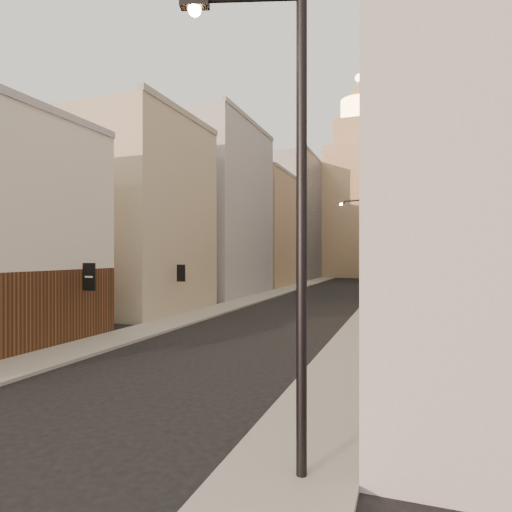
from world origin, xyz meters
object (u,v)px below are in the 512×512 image
Objects in this scene: streetlamp_far at (389,248)px; streetlamp_mid at (365,254)px; clock_tower at (359,197)px; traffic_light_right at (384,265)px; white_tower at (413,179)px; streetlamp_near at (289,204)px.

streetlamp_mid is at bearing -73.67° from streetlamp_far.
streetlamp_far is (8.11, -48.04, -12.04)m from clock_tower.
traffic_light_right is at bearing 102.53° from streetlamp_mid.
white_tower is 55.59m from streetlamp_mid.
white_tower reaches higher than streetlamp_mid.
streetlamp_mid is 1.70× the size of traffic_light_right.
white_tower is 36.56m from streetlamp_far.
streetlamp_mid is 16.68m from traffic_light_right.
clock_tower is 69.32m from streetlamp_mid.
clock_tower reaches higher than streetlamp_mid.
traffic_light_right is (0.47, 16.64, -1.09)m from streetlamp_mid.
streetlamp_near is 37.04m from traffic_light_right.
streetlamp_mid is (7.28, -67.74, -12.78)m from clock_tower.
streetlamp_mid is (-0.27, 20.34, -1.01)m from streetlamp_near.
clock_tower is 8.98× the size of traffic_light_right.
white_tower reaches higher than streetlamp_far.
traffic_light_right is (-3.25, -37.10, -14.84)m from white_tower.
clock_tower is 17.83m from white_tower.
streetlamp_near is 2.05× the size of traffic_light_right.
white_tower reaches higher than traffic_light_right.
streetlamp_far reaches higher than streetlamp_mid.
streetlamp_near is 1.21× the size of streetlamp_mid.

